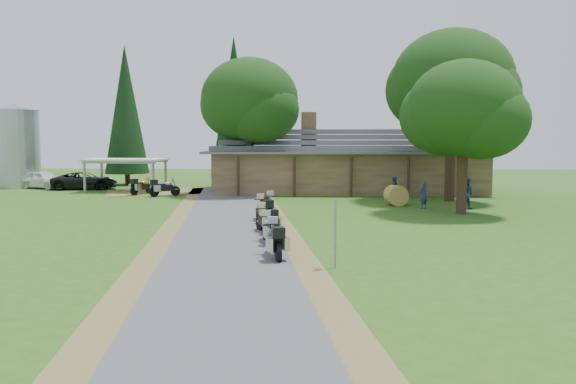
{
  "coord_description": "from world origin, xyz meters",
  "views": [
    {
      "loc": [
        3.08,
        -20.03,
        3.86
      ],
      "look_at": [
        2.11,
        5.18,
        1.6
      ],
      "focal_mm": 35.0,
      "sensor_mm": 36.0,
      "label": 1
    }
  ],
  "objects_px": {
    "motorcycle_row_a": "(275,239)",
    "motorcycle_row_e": "(268,205)",
    "motorcycle_row_c": "(266,219)",
    "motorcycle_carport_b": "(165,187)",
    "car_dark_suv": "(85,176)",
    "car_white_sedan": "(44,177)",
    "silo": "(18,146)",
    "motorcycle_row_b": "(269,228)",
    "carport": "(126,175)",
    "lodge": "(347,160)",
    "motorcycle_carport_a": "(142,185)",
    "hay_bale": "(396,195)",
    "motorcycle_row_d": "(264,209)"
  },
  "relations": [
    {
      "from": "motorcycle_row_a",
      "to": "motorcycle_row_e",
      "type": "distance_m",
      "value": 10.12
    },
    {
      "from": "motorcycle_row_c",
      "to": "motorcycle_carport_b",
      "type": "relative_size",
      "value": 0.9
    },
    {
      "from": "car_dark_suv",
      "to": "motorcycle_row_e",
      "type": "xyz_separation_m",
      "value": [
        16.14,
        -16.27,
        -0.42
      ]
    },
    {
      "from": "motorcycle_row_a",
      "to": "car_white_sedan",
      "type": "bearing_deg",
      "value": 25.77
    },
    {
      "from": "silo",
      "to": "motorcycle_row_b",
      "type": "height_order",
      "value": "silo"
    },
    {
      "from": "silo",
      "to": "car_white_sedan",
      "type": "distance_m",
      "value": 3.97
    },
    {
      "from": "car_dark_suv",
      "to": "motorcycle_row_e",
      "type": "bearing_deg",
      "value": -146.18
    },
    {
      "from": "carport",
      "to": "car_white_sedan",
      "type": "bearing_deg",
      "value": 165.99
    },
    {
      "from": "lodge",
      "to": "motorcycle_row_c",
      "type": "distance_m",
      "value": 21.19
    },
    {
      "from": "silo",
      "to": "car_white_sedan",
      "type": "height_order",
      "value": "silo"
    },
    {
      "from": "motorcycle_carport_a",
      "to": "hay_bale",
      "type": "height_order",
      "value": "motorcycle_carport_a"
    },
    {
      "from": "carport",
      "to": "motorcycle_row_d",
      "type": "relative_size",
      "value": 3.08
    },
    {
      "from": "motorcycle_row_b",
      "to": "lodge",
      "type": "bearing_deg",
      "value": -28.3
    },
    {
      "from": "silo",
      "to": "motorcycle_row_c",
      "type": "xyz_separation_m",
      "value": [
        22.86,
        -23.23,
        -2.91
      ]
    },
    {
      "from": "lodge",
      "to": "silo",
      "type": "xyz_separation_m",
      "value": [
        -27.61,
        2.66,
        1.08
      ]
    },
    {
      "from": "lodge",
      "to": "motorcycle_row_c",
      "type": "xyz_separation_m",
      "value": [
        -4.76,
        -20.57,
        -1.84
      ]
    },
    {
      "from": "motorcycle_row_b",
      "to": "hay_bale",
      "type": "xyz_separation_m",
      "value": [
        6.77,
        13.03,
        0.02
      ]
    },
    {
      "from": "hay_bale",
      "to": "car_white_sedan",
      "type": "bearing_deg",
      "value": 157.44
    },
    {
      "from": "motorcycle_row_b",
      "to": "motorcycle_row_c",
      "type": "xyz_separation_m",
      "value": [
        -0.31,
        2.39,
        0.02
      ]
    },
    {
      "from": "motorcycle_row_d",
      "to": "car_white_sedan",
      "type": "bearing_deg",
      "value": 24.06
    },
    {
      "from": "carport",
      "to": "car_dark_suv",
      "type": "height_order",
      "value": "carport"
    },
    {
      "from": "carport",
      "to": "motorcycle_carport_b",
      "type": "xyz_separation_m",
      "value": [
        4.06,
        -3.97,
        -0.59
      ]
    },
    {
      "from": "car_white_sedan",
      "to": "car_dark_suv",
      "type": "height_order",
      "value": "car_dark_suv"
    },
    {
      "from": "carport",
      "to": "motorcycle_row_a",
      "type": "distance_m",
      "value": 28.19
    },
    {
      "from": "car_dark_suv",
      "to": "hay_bale",
      "type": "bearing_deg",
      "value": -125.36
    },
    {
      "from": "motorcycle_row_c",
      "to": "car_dark_suv",
      "type": "bearing_deg",
      "value": 10.55
    },
    {
      "from": "motorcycle_row_e",
      "to": "car_white_sedan",
      "type": "bearing_deg",
      "value": 57.92
    },
    {
      "from": "motorcycle_row_d",
      "to": "hay_bale",
      "type": "bearing_deg",
      "value": -67.6
    },
    {
      "from": "car_dark_suv",
      "to": "motorcycle_row_b",
      "type": "xyz_separation_m",
      "value": [
        16.75,
        -23.7,
        -0.47
      ]
    },
    {
      "from": "hay_bale",
      "to": "motorcycle_row_e",
      "type": "bearing_deg",
      "value": -142.8
    },
    {
      "from": "motorcycle_row_a",
      "to": "motorcycle_row_c",
      "type": "height_order",
      "value": "motorcycle_row_a"
    },
    {
      "from": "motorcycle_row_b",
      "to": "motorcycle_row_c",
      "type": "bearing_deg",
      "value": -9.88
    },
    {
      "from": "motorcycle_row_c",
      "to": "motorcycle_row_d",
      "type": "xyz_separation_m",
      "value": [
        -0.36,
        3.21,
        0.04
      ]
    },
    {
      "from": "motorcycle_row_c",
      "to": "hay_bale",
      "type": "height_order",
      "value": "hay_bale"
    },
    {
      "from": "motorcycle_row_e",
      "to": "carport",
      "type": "bearing_deg",
      "value": 47.85
    },
    {
      "from": "motorcycle_row_e",
      "to": "motorcycle_carport_b",
      "type": "height_order",
      "value": "motorcycle_carport_b"
    },
    {
      "from": "motorcycle_row_c",
      "to": "motorcycle_carport_b",
      "type": "xyz_separation_m",
      "value": [
        -8.46,
        15.89,
        0.07
      ]
    },
    {
      "from": "motorcycle_row_c",
      "to": "motorcycle_row_e",
      "type": "relative_size",
      "value": 0.95
    },
    {
      "from": "silo",
      "to": "car_dark_suv",
      "type": "distance_m",
      "value": 7.14
    },
    {
      "from": "silo",
      "to": "motorcycle_row_d",
      "type": "height_order",
      "value": "silo"
    },
    {
      "from": "carport",
      "to": "car_dark_suv",
      "type": "bearing_deg",
      "value": 161.0
    },
    {
      "from": "motorcycle_row_e",
      "to": "motorcycle_carport_b",
      "type": "relative_size",
      "value": 0.95
    },
    {
      "from": "motorcycle_row_a",
      "to": "motorcycle_row_e",
      "type": "bearing_deg",
      "value": -6.33
    },
    {
      "from": "lodge",
      "to": "car_dark_suv",
      "type": "xyz_separation_m",
      "value": [
        -21.19,
        0.73,
        -1.39
      ]
    },
    {
      "from": "lodge",
      "to": "hay_bale",
      "type": "bearing_deg",
      "value": -76.82
    },
    {
      "from": "car_dark_suv",
      "to": "silo",
      "type": "bearing_deg",
      "value": 62.39
    },
    {
      "from": "motorcycle_row_a",
      "to": "car_dark_suv",
      "type": "bearing_deg",
      "value": 21.12
    },
    {
      "from": "hay_bale",
      "to": "lodge",
      "type": "bearing_deg",
      "value": 103.18
    },
    {
      "from": "car_dark_suv",
      "to": "hay_bale",
      "type": "xyz_separation_m",
      "value": [
        23.52,
        -10.67,
        -0.44
      ]
    },
    {
      "from": "silo",
      "to": "hay_bale",
      "type": "xyz_separation_m",
      "value": [
        29.94,
        -12.59,
        -2.91
      ]
    }
  ]
}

